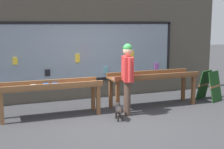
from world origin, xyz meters
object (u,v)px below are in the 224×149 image
object	(u,v)px
display_table_right	(153,79)
person_browsing	(127,73)
display_table_left	(50,89)
small_dog	(119,109)
sandwich_board_sign	(210,85)

from	to	relation	value
display_table_right	person_browsing	size ratio (longest dim) A/B	1.40
display_table_left	small_dog	bearing A→B (deg)	-29.19
display_table_left	person_browsing	world-z (taller)	person_browsing
display_table_right	person_browsing	xyz separation A→B (m)	(-1.00, -0.52, 0.30)
person_browsing	display_table_left	bearing A→B (deg)	86.61
sandwich_board_sign	small_dog	bearing A→B (deg)	170.93
person_browsing	sandwich_board_sign	distance (m)	2.99
person_browsing	display_table_right	bearing A→B (deg)	-50.04
small_dog	sandwich_board_sign	xyz separation A→B (m)	(3.24, 0.79, 0.19)
person_browsing	sandwich_board_sign	bearing A→B (deg)	-67.69
display_table_left	sandwich_board_sign	bearing A→B (deg)	-0.33
small_dog	person_browsing	bearing A→B (deg)	-39.03
display_table_left	sandwich_board_sign	world-z (taller)	sandwich_board_sign
display_table_right	person_browsing	distance (m)	1.16
small_dog	sandwich_board_sign	distance (m)	3.34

